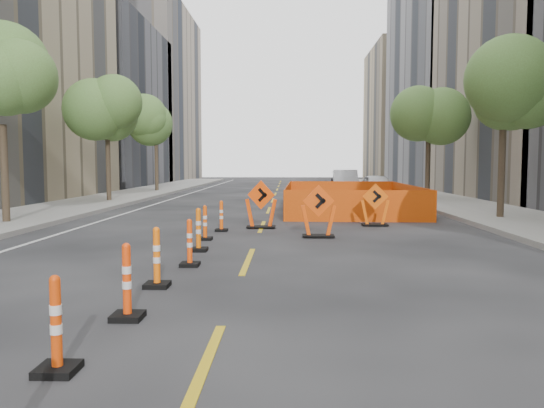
{
  "coord_description": "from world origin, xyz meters",
  "views": [
    {
      "loc": [
        0.84,
        -7.01,
        2.06
      ],
      "look_at": [
        0.47,
        5.35,
        1.1
      ],
      "focal_mm": 35.0,
      "sensor_mm": 36.0,
      "label": 1
    }
  ],
  "objects_px": {
    "chevron_sign_left": "(261,204)",
    "parked_car_far": "(345,180)",
    "channelizer_2": "(56,324)",
    "channelizer_3": "(127,281)",
    "parked_car_mid": "(345,181)",
    "chevron_sign_center": "(318,211)",
    "channelizer_7": "(205,223)",
    "channelizer_5": "(190,243)",
    "channelizer_8": "(221,216)",
    "channelizer_6": "(198,230)",
    "parked_car_near": "(377,186)",
    "channelizer_4": "(157,257)",
    "chevron_sign_right": "(375,205)"
  },
  "relations": [
    {
      "from": "chevron_sign_center",
      "to": "parked_car_near",
      "type": "distance_m",
      "value": 17.44
    },
    {
      "from": "channelizer_4",
      "to": "channelizer_6",
      "type": "bearing_deg",
      "value": 88.72
    },
    {
      "from": "channelizer_5",
      "to": "channelizer_2",
      "type": "bearing_deg",
      "value": -93.17
    },
    {
      "from": "channelizer_5",
      "to": "parked_car_mid",
      "type": "height_order",
      "value": "parked_car_mid"
    },
    {
      "from": "chevron_sign_left",
      "to": "chevron_sign_right",
      "type": "xyz_separation_m",
      "value": [
        3.7,
        0.71,
        -0.06
      ]
    },
    {
      "from": "channelizer_3",
      "to": "chevron_sign_center",
      "type": "bearing_deg",
      "value": 69.24
    },
    {
      "from": "channelizer_7",
      "to": "channelizer_8",
      "type": "xyz_separation_m",
      "value": [
        0.21,
        1.8,
        -0.0
      ]
    },
    {
      "from": "channelizer_6",
      "to": "channelizer_7",
      "type": "relative_size",
      "value": 1.09
    },
    {
      "from": "chevron_sign_left",
      "to": "chevron_sign_center",
      "type": "xyz_separation_m",
      "value": [
        1.69,
        -2.01,
        -0.03
      ]
    },
    {
      "from": "channelizer_4",
      "to": "chevron_sign_center",
      "type": "distance_m",
      "value": 6.72
    },
    {
      "from": "parked_car_near",
      "to": "channelizer_8",
      "type": "bearing_deg",
      "value": -117.11
    },
    {
      "from": "chevron_sign_left",
      "to": "parked_car_far",
      "type": "height_order",
      "value": "chevron_sign_left"
    },
    {
      "from": "channelizer_6",
      "to": "chevron_sign_center",
      "type": "height_order",
      "value": "chevron_sign_center"
    },
    {
      "from": "channelizer_6",
      "to": "channelizer_5",
      "type": "bearing_deg",
      "value": -85.88
    },
    {
      "from": "channelizer_2",
      "to": "parked_car_near",
      "type": "relative_size",
      "value": 0.24
    },
    {
      "from": "channelizer_7",
      "to": "parked_car_far",
      "type": "bearing_deg",
      "value": 76.72
    },
    {
      "from": "channelizer_4",
      "to": "chevron_sign_center",
      "type": "height_order",
      "value": "chevron_sign_center"
    },
    {
      "from": "channelizer_6",
      "to": "parked_car_far",
      "type": "distance_m",
      "value": 31.12
    },
    {
      "from": "channelizer_7",
      "to": "chevron_sign_left",
      "type": "distance_m",
      "value": 2.95
    },
    {
      "from": "channelizer_8",
      "to": "parked_car_mid",
      "type": "height_order",
      "value": "parked_car_mid"
    },
    {
      "from": "parked_car_near",
      "to": "parked_car_far",
      "type": "distance_m",
      "value": 11.16
    },
    {
      "from": "chevron_sign_left",
      "to": "channelizer_6",
      "type": "bearing_deg",
      "value": -86.66
    },
    {
      "from": "channelizer_7",
      "to": "parked_car_far",
      "type": "relative_size",
      "value": 0.19
    },
    {
      "from": "channelizer_6",
      "to": "chevron_sign_left",
      "type": "bearing_deg",
      "value": 74.27
    },
    {
      "from": "parked_car_mid",
      "to": "parked_car_far",
      "type": "height_order",
      "value": "parked_car_mid"
    },
    {
      "from": "channelizer_3",
      "to": "channelizer_6",
      "type": "bearing_deg",
      "value": 89.73
    },
    {
      "from": "channelizer_5",
      "to": "parked_car_far",
      "type": "height_order",
      "value": "parked_car_far"
    },
    {
      "from": "channelizer_5",
      "to": "channelizer_8",
      "type": "bearing_deg",
      "value": 90.51
    },
    {
      "from": "channelizer_4",
      "to": "chevron_sign_right",
      "type": "distance_m",
      "value": 10.07
    },
    {
      "from": "channelizer_5",
      "to": "chevron_sign_center",
      "type": "relative_size",
      "value": 0.65
    },
    {
      "from": "channelizer_3",
      "to": "parked_car_mid",
      "type": "distance_m",
      "value": 30.99
    },
    {
      "from": "chevron_sign_right",
      "to": "chevron_sign_left",
      "type": "bearing_deg",
      "value": -159.25
    },
    {
      "from": "channelizer_7",
      "to": "chevron_sign_left",
      "type": "xyz_separation_m",
      "value": [
        1.37,
        2.6,
        0.29
      ]
    },
    {
      "from": "channelizer_6",
      "to": "parked_car_far",
      "type": "relative_size",
      "value": 0.21
    },
    {
      "from": "channelizer_2",
      "to": "channelizer_5",
      "type": "height_order",
      "value": "channelizer_2"
    },
    {
      "from": "channelizer_3",
      "to": "channelizer_4",
      "type": "relative_size",
      "value": 1.01
    },
    {
      "from": "channelizer_5",
      "to": "channelizer_8",
      "type": "height_order",
      "value": "channelizer_5"
    },
    {
      "from": "channelizer_2",
      "to": "channelizer_4",
      "type": "height_order",
      "value": "channelizer_4"
    },
    {
      "from": "parked_car_mid",
      "to": "parked_car_far",
      "type": "xyz_separation_m",
      "value": [
        0.54,
        5.44,
        -0.08
      ]
    },
    {
      "from": "channelizer_2",
      "to": "parked_car_mid",
      "type": "bearing_deg",
      "value": 79.0
    },
    {
      "from": "channelizer_3",
      "to": "parked_car_mid",
      "type": "bearing_deg",
      "value": 78.63
    },
    {
      "from": "channelizer_3",
      "to": "channelizer_7",
      "type": "relative_size",
      "value": 1.09
    },
    {
      "from": "channelizer_6",
      "to": "parked_car_mid",
      "type": "relative_size",
      "value": 0.21
    },
    {
      "from": "channelizer_4",
      "to": "chevron_sign_left",
      "type": "distance_m",
      "value": 8.13
    },
    {
      "from": "channelizer_8",
      "to": "channelizer_5",
      "type": "bearing_deg",
      "value": -89.49
    },
    {
      "from": "channelizer_3",
      "to": "channelizer_4",
      "type": "height_order",
      "value": "channelizer_3"
    },
    {
      "from": "parked_car_near",
      "to": "parked_car_mid",
      "type": "height_order",
      "value": "parked_car_mid"
    },
    {
      "from": "channelizer_2",
      "to": "channelizer_3",
      "type": "height_order",
      "value": "channelizer_3"
    },
    {
      "from": "parked_car_mid",
      "to": "chevron_sign_center",
      "type": "bearing_deg",
      "value": -93.99
    },
    {
      "from": "chevron_sign_center",
      "to": "chevron_sign_right",
      "type": "relative_size",
      "value": 1.05
    }
  ]
}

